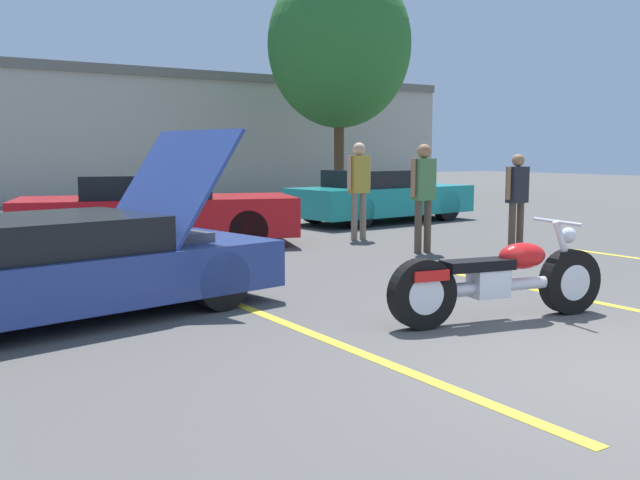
{
  "coord_description": "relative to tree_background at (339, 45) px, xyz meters",
  "views": [
    {
      "loc": [
        -4.74,
        -2.83,
        1.65
      ],
      "look_at": [
        -1.03,
        2.84,
        0.8
      ],
      "focal_mm": 40.0,
      "sensor_mm": 36.0,
      "label": 1
    }
  ],
  "objects": [
    {
      "name": "spectator_near_motorcycle",
      "position": [
        -3.73,
        -10.72,
        -4.05
      ],
      "size": [
        0.52,
        0.21,
        1.6
      ],
      "color": "brown",
      "rests_on": "ground"
    },
    {
      "name": "parking_stripe_back",
      "position": [
        -6.43,
        -13.95,
        -4.99
      ],
      "size": [
        0.12,
        5.52,
        0.01
      ],
      "primitive_type": "cube",
      "color": "yellow",
      "rests_on": "ground"
    },
    {
      "name": "motorcycle",
      "position": [
        -7.97,
        -14.26,
        -4.59
      ],
      "size": [
        2.36,
        0.82,
        0.97
      ],
      "rotation": [
        0.0,
        0.0,
        -0.2
      ],
      "color": "black",
      "rests_on": "ground"
    },
    {
      "name": "show_car_hood_open",
      "position": [
        -11.42,
        -11.78,
        -4.47
      ],
      "size": [
        4.41,
        2.46,
        1.88
      ],
      "rotation": [
        0.0,
        0.0,
        0.17
      ],
      "color": "navy",
      "rests_on": "ground"
    },
    {
      "name": "far_building",
      "position": [
        -8.41,
        6.0,
        -2.65
      ],
      "size": [
        32.0,
        4.2,
        4.4
      ],
      "color": "#B2AD9E",
      "rests_on": "ground"
    },
    {
      "name": "parking_stripe_middle",
      "position": [
        -9.77,
        -13.95,
        -4.99
      ],
      "size": [
        0.12,
        5.52,
        0.01
      ],
      "primitive_type": "cube",
      "color": "yellow",
      "rests_on": "ground"
    },
    {
      "name": "parked_car_right_row",
      "position": [
        -2.88,
        -5.88,
        -4.39
      ],
      "size": [
        4.63,
        2.18,
        1.22
      ],
      "rotation": [
        0.0,
        0.0,
        0.09
      ],
      "color": "teal",
      "rests_on": "ground"
    },
    {
      "name": "spectator_by_show_car",
      "position": [
        -5.32,
        -8.34,
        -3.91
      ],
      "size": [
        0.52,
        0.24,
        1.81
      ],
      "color": "gray",
      "rests_on": "ground"
    },
    {
      "name": "tree_background",
      "position": [
        0.0,
        0.0,
        0.0
      ],
      "size": [
        4.54,
        4.54,
        7.61
      ],
      "color": "brown",
      "rests_on": "ground"
    },
    {
      "name": "spectator_midground",
      "position": [
        -5.45,
        -10.29,
        -3.94
      ],
      "size": [
        0.52,
        0.23,
        1.76
      ],
      "color": "brown",
      "rests_on": "ground"
    },
    {
      "name": "parked_car_mid_row",
      "position": [
        -8.81,
        -7.15,
        -4.39
      ],
      "size": [
        5.0,
        3.17,
        1.25
      ],
      "rotation": [
        0.0,
        0.0,
        -0.33
      ],
      "color": "red",
      "rests_on": "ground"
    }
  ]
}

